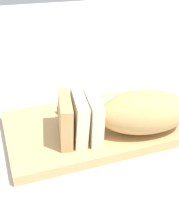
% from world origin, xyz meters
% --- Properties ---
extents(ground_plane, '(3.00, 3.00, 0.00)m').
position_xyz_m(ground_plane, '(0.00, 0.00, 0.00)').
color(ground_plane, beige).
extents(cutting_board, '(0.38, 0.25, 0.02)m').
position_xyz_m(cutting_board, '(0.00, 0.00, 0.01)').
color(cutting_board, tan).
rests_on(cutting_board, ground_plane).
extents(bread_loaf, '(0.29, 0.15, 0.09)m').
position_xyz_m(bread_loaf, '(-0.07, 0.05, 0.07)').
color(bread_loaf, tan).
rests_on(bread_loaf, cutting_board).
extents(bread_knife, '(0.26, 0.07, 0.02)m').
position_xyz_m(bread_knife, '(-0.01, -0.07, 0.03)').
color(bread_knife, silver).
rests_on(bread_knife, cutting_board).
extents(crumb_near_knife, '(0.01, 0.01, 0.01)m').
position_xyz_m(crumb_near_knife, '(0.02, -0.01, 0.03)').
color(crumb_near_knife, '#996633').
rests_on(crumb_near_knife, cutting_board).
extents(crumb_near_loaf, '(0.01, 0.01, 0.01)m').
position_xyz_m(crumb_near_loaf, '(-0.07, -0.04, 0.02)').
color(crumb_near_loaf, '#996633').
rests_on(crumb_near_loaf, cutting_board).
extents(crumb_stray_left, '(0.01, 0.01, 0.01)m').
position_xyz_m(crumb_stray_left, '(-0.06, -0.00, 0.02)').
color(crumb_stray_left, '#996633').
rests_on(crumb_stray_left, cutting_board).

